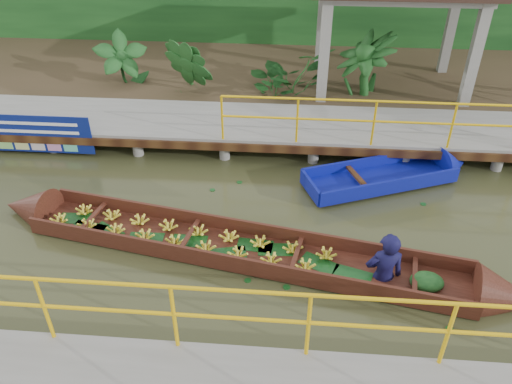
{
  "coord_description": "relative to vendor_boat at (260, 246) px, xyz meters",
  "views": [
    {
      "loc": [
        0.51,
        -7.05,
        5.73
      ],
      "look_at": [
        -0.11,
        0.5,
        0.6
      ],
      "focal_mm": 35.0,
      "sensor_mm": 36.0,
      "label": 1
    }
  ],
  "objects": [
    {
      "name": "ground",
      "position": [
        -0.05,
        0.61,
        -0.25
      ],
      "size": [
        80.0,
        80.0,
        0.0
      ],
      "primitive_type": "plane",
      "color": "#34361B",
      "rests_on": "ground"
    },
    {
      "name": "land_strip",
      "position": [
        -0.05,
        8.11,
        -0.02
      ],
      "size": [
        30.0,
        8.0,
        0.45
      ],
      "primitive_type": "cube",
      "color": "#382D1C",
      "rests_on": "ground"
    },
    {
      "name": "far_dock",
      "position": [
        -0.03,
        4.04,
        0.23
      ],
      "size": [
        16.0,
        2.06,
        1.66
      ],
      "color": "slate",
      "rests_on": "ground"
    },
    {
      "name": "vendor_boat",
      "position": [
        0.0,
        0.0,
        0.0
      ],
      "size": [
        9.47,
        2.73,
        2.14
      ],
      "rotation": [
        0.0,
        0.0,
        -0.19
      ],
      "color": "#32160D",
      "rests_on": "ground"
    },
    {
      "name": "moored_blue_boat",
      "position": [
        3.13,
        2.83,
        -0.09
      ],
      "size": [
        3.73,
        2.23,
        0.87
      ],
      "rotation": [
        0.0,
        0.0,
        0.39
      ],
      "color": "#0C148A",
      "rests_on": "ground"
    },
    {
      "name": "blue_banner",
      "position": [
        -5.42,
        3.09,
        0.31
      ],
      "size": [
        2.9,
        0.04,
        0.91
      ],
      "color": "navy",
      "rests_on": "ground"
    },
    {
      "name": "tropical_plants",
      "position": [
        2.0,
        5.91,
        0.81
      ],
      "size": [
        13.97,
        0.97,
        1.21
      ],
      "color": "#123B16",
      "rests_on": "ground"
    }
  ]
}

